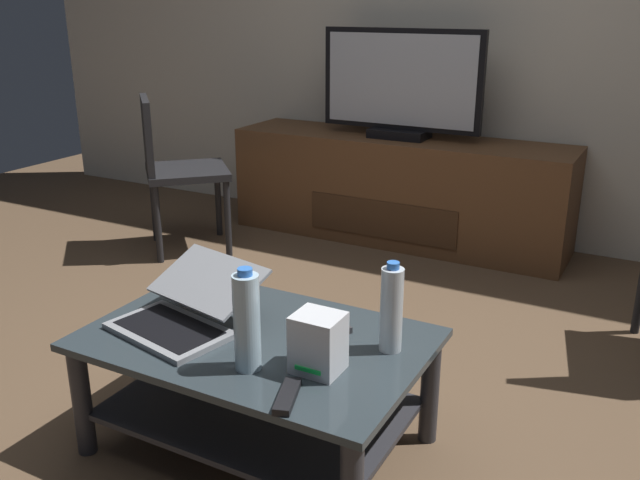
{
  "coord_description": "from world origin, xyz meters",
  "views": [
    {
      "loc": [
        1.14,
        -1.81,
        1.37
      ],
      "look_at": [
        0.03,
        0.26,
        0.54
      ],
      "focal_mm": 38.49,
      "sensor_mm": 36.0,
      "label": 1
    }
  ],
  "objects_px": {
    "media_cabinet": "(398,189)",
    "water_bottle_far": "(247,322)",
    "side_chair": "(173,164)",
    "water_bottle_near": "(391,309)",
    "television": "(401,86)",
    "soundbar_remote": "(327,334)",
    "laptop": "(185,310)",
    "router_box": "(318,343)",
    "coffee_table": "(257,371)",
    "cell_phone": "(216,291)",
    "tv_remote": "(287,396)"
  },
  "relations": [
    {
      "from": "media_cabinet",
      "to": "water_bottle_far",
      "type": "distance_m",
      "value": 2.35
    },
    {
      "from": "side_chair",
      "to": "water_bottle_near",
      "type": "bearing_deg",
      "value": -33.78
    },
    {
      "from": "television",
      "to": "soundbar_remote",
      "type": "bearing_deg",
      "value": -73.71
    },
    {
      "from": "laptop",
      "to": "soundbar_remote",
      "type": "bearing_deg",
      "value": 18.54
    },
    {
      "from": "media_cabinet",
      "to": "side_chair",
      "type": "distance_m",
      "value": 1.32
    },
    {
      "from": "water_bottle_near",
      "to": "soundbar_remote",
      "type": "relative_size",
      "value": 1.72
    },
    {
      "from": "side_chair",
      "to": "laptop",
      "type": "height_order",
      "value": "side_chair"
    },
    {
      "from": "side_chair",
      "to": "laptop",
      "type": "xyz_separation_m",
      "value": [
        1.2,
        -1.38,
        -0.05
      ]
    },
    {
      "from": "television",
      "to": "side_chair",
      "type": "bearing_deg",
      "value": -143.9
    },
    {
      "from": "media_cabinet",
      "to": "side_chair",
      "type": "xyz_separation_m",
      "value": [
        -1.04,
        -0.78,
        0.19
      ]
    },
    {
      "from": "laptop",
      "to": "router_box",
      "type": "xyz_separation_m",
      "value": [
        0.5,
        -0.04,
        0.03
      ]
    },
    {
      "from": "television",
      "to": "side_chair",
      "type": "xyz_separation_m",
      "value": [
        -1.04,
        -0.76,
        -0.4
      ]
    },
    {
      "from": "soundbar_remote",
      "to": "television",
      "type": "bearing_deg",
      "value": 135.75
    },
    {
      "from": "router_box",
      "to": "soundbar_remote",
      "type": "xyz_separation_m",
      "value": [
        -0.07,
        0.19,
        -0.07
      ]
    },
    {
      "from": "router_box",
      "to": "soundbar_remote",
      "type": "bearing_deg",
      "value": 110.76
    },
    {
      "from": "coffee_table",
      "to": "cell_phone",
      "type": "xyz_separation_m",
      "value": [
        -0.31,
        0.21,
        0.13
      ]
    },
    {
      "from": "media_cabinet",
      "to": "tv_remote",
      "type": "xyz_separation_m",
      "value": [
        0.66,
        -2.38,
        0.1
      ]
    },
    {
      "from": "router_box",
      "to": "tv_remote",
      "type": "bearing_deg",
      "value": -89.41
    },
    {
      "from": "tv_remote",
      "to": "media_cabinet",
      "type": "bearing_deg",
      "value": 87.02
    },
    {
      "from": "media_cabinet",
      "to": "soundbar_remote",
      "type": "height_order",
      "value": "media_cabinet"
    },
    {
      "from": "laptop",
      "to": "water_bottle_far",
      "type": "height_order",
      "value": "water_bottle_far"
    },
    {
      "from": "water_bottle_far",
      "to": "tv_remote",
      "type": "distance_m",
      "value": 0.24
    },
    {
      "from": "cell_phone",
      "to": "tv_remote",
      "type": "xyz_separation_m",
      "value": [
        0.58,
        -0.47,
        0.01
      ]
    },
    {
      "from": "coffee_table",
      "to": "tv_remote",
      "type": "xyz_separation_m",
      "value": [
        0.27,
        -0.26,
        0.13
      ]
    },
    {
      "from": "coffee_table",
      "to": "cell_phone",
      "type": "height_order",
      "value": "cell_phone"
    },
    {
      "from": "media_cabinet",
      "to": "soundbar_remote",
      "type": "distance_m",
      "value": 2.11
    },
    {
      "from": "water_bottle_far",
      "to": "soundbar_remote",
      "type": "xyz_separation_m",
      "value": [
        0.11,
        0.27,
        -0.13
      ]
    },
    {
      "from": "television",
      "to": "cell_phone",
      "type": "height_order",
      "value": "television"
    },
    {
      "from": "water_bottle_far",
      "to": "soundbar_remote",
      "type": "relative_size",
      "value": 1.87
    },
    {
      "from": "coffee_table",
      "to": "soundbar_remote",
      "type": "distance_m",
      "value": 0.25
    },
    {
      "from": "media_cabinet",
      "to": "soundbar_remote",
      "type": "xyz_separation_m",
      "value": [
        0.58,
        -2.02,
        0.1
      ]
    },
    {
      "from": "television",
      "to": "coffee_table",
      "type": "bearing_deg",
      "value": -79.44
    },
    {
      "from": "laptop",
      "to": "tv_remote",
      "type": "relative_size",
      "value": 2.87
    },
    {
      "from": "tv_remote",
      "to": "coffee_table",
      "type": "bearing_deg",
      "value": 117.45
    },
    {
      "from": "coffee_table",
      "to": "soundbar_remote",
      "type": "relative_size",
      "value": 6.44
    },
    {
      "from": "router_box",
      "to": "tv_remote",
      "type": "distance_m",
      "value": 0.19
    },
    {
      "from": "coffee_table",
      "to": "router_box",
      "type": "height_order",
      "value": "router_box"
    },
    {
      "from": "cell_phone",
      "to": "tv_remote",
      "type": "bearing_deg",
      "value": -75.65
    },
    {
      "from": "coffee_table",
      "to": "water_bottle_near",
      "type": "height_order",
      "value": "water_bottle_near"
    },
    {
      "from": "water_bottle_far",
      "to": "side_chair",
      "type": "bearing_deg",
      "value": 135.2
    },
    {
      "from": "television",
      "to": "laptop",
      "type": "bearing_deg",
      "value": -85.82
    },
    {
      "from": "tv_remote",
      "to": "water_bottle_far",
      "type": "bearing_deg",
      "value": 135.62
    },
    {
      "from": "media_cabinet",
      "to": "tv_remote",
      "type": "distance_m",
      "value": 2.47
    },
    {
      "from": "laptop",
      "to": "water_bottle_near",
      "type": "bearing_deg",
      "value": 14.37
    },
    {
      "from": "media_cabinet",
      "to": "cell_phone",
      "type": "bearing_deg",
      "value": -87.56
    },
    {
      "from": "laptop",
      "to": "router_box",
      "type": "distance_m",
      "value": 0.5
    },
    {
      "from": "cell_phone",
      "to": "tv_remote",
      "type": "height_order",
      "value": "tv_remote"
    },
    {
      "from": "laptop",
      "to": "router_box",
      "type": "height_order",
      "value": "laptop"
    },
    {
      "from": "television",
      "to": "media_cabinet",
      "type": "bearing_deg",
      "value": 90.0
    },
    {
      "from": "coffee_table",
      "to": "router_box",
      "type": "bearing_deg",
      "value": -18.39
    }
  ]
}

